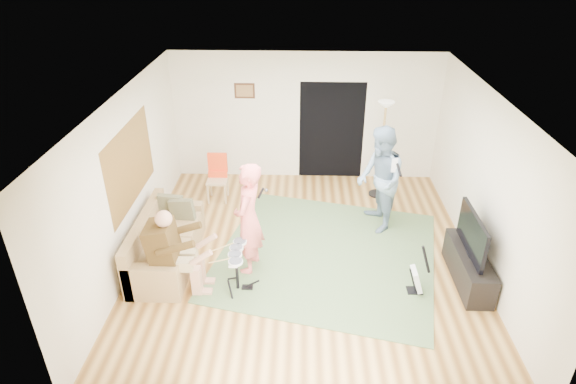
{
  "coord_description": "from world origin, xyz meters",
  "views": [
    {
      "loc": [
        -0.06,
        -6.53,
        4.75
      ],
      "look_at": [
        -0.28,
        0.3,
        1.04
      ],
      "focal_mm": 30.0,
      "sensor_mm": 36.0,
      "label": 1
    }
  ],
  "objects_px": {
    "guitar_spare": "(417,279)",
    "dining_chair": "(218,184)",
    "sofa": "(162,247)",
    "guitarist": "(380,180)",
    "torchiere_lamp": "(383,133)",
    "tv_cabinet": "(468,267)",
    "drum_kit": "(237,272)",
    "singer": "(248,219)",
    "television": "(472,234)"
  },
  "relations": [
    {
      "from": "torchiere_lamp",
      "to": "television",
      "type": "bearing_deg",
      "value": -70.52
    },
    {
      "from": "sofa",
      "to": "guitarist",
      "type": "xyz_separation_m",
      "value": [
        3.58,
        1.16,
        0.68
      ]
    },
    {
      "from": "sofa",
      "to": "torchiere_lamp",
      "type": "relative_size",
      "value": 1.02
    },
    {
      "from": "dining_chair",
      "to": "television",
      "type": "height_order",
      "value": "television"
    },
    {
      "from": "torchiere_lamp",
      "to": "guitarist",
      "type": "bearing_deg",
      "value": -99.13
    },
    {
      "from": "singer",
      "to": "guitarist",
      "type": "bearing_deg",
      "value": 131.58
    },
    {
      "from": "singer",
      "to": "television",
      "type": "distance_m",
      "value": 3.32
    },
    {
      "from": "drum_kit",
      "to": "television",
      "type": "xyz_separation_m",
      "value": [
        3.45,
        0.32,
        0.54
      ]
    },
    {
      "from": "dining_chair",
      "to": "television",
      "type": "relative_size",
      "value": 0.83
    },
    {
      "from": "sofa",
      "to": "television",
      "type": "bearing_deg",
      "value": -4.04
    },
    {
      "from": "guitarist",
      "to": "television",
      "type": "distance_m",
      "value": 1.9
    },
    {
      "from": "drum_kit",
      "to": "dining_chair",
      "type": "height_order",
      "value": "dining_chair"
    },
    {
      "from": "dining_chair",
      "to": "tv_cabinet",
      "type": "xyz_separation_m",
      "value": [
        4.23,
        -2.44,
        -0.08
      ]
    },
    {
      "from": "sofa",
      "to": "torchiere_lamp",
      "type": "bearing_deg",
      "value": 32.22
    },
    {
      "from": "guitar_spare",
      "to": "television",
      "type": "distance_m",
      "value": 1.05
    },
    {
      "from": "dining_chair",
      "to": "television",
      "type": "xyz_separation_m",
      "value": [
        4.18,
        -2.44,
        0.52
      ]
    },
    {
      "from": "torchiere_lamp",
      "to": "dining_chair",
      "type": "bearing_deg",
      "value": -175.17
    },
    {
      "from": "guitar_spare",
      "to": "dining_chair",
      "type": "xyz_separation_m",
      "value": [
        -3.39,
        2.75,
        0.1
      ]
    },
    {
      "from": "guitar_spare",
      "to": "dining_chair",
      "type": "height_order",
      "value": "dining_chair"
    },
    {
      "from": "torchiere_lamp",
      "to": "tv_cabinet",
      "type": "height_order",
      "value": "torchiere_lamp"
    },
    {
      "from": "tv_cabinet",
      "to": "singer",
      "type": "bearing_deg",
      "value": 176.4
    },
    {
      "from": "sofa",
      "to": "dining_chair",
      "type": "bearing_deg",
      "value": 75.07
    },
    {
      "from": "singer",
      "to": "dining_chair",
      "type": "xyz_separation_m",
      "value": [
        -0.87,
        2.23,
        -0.58
      ]
    },
    {
      "from": "guitar_spare",
      "to": "tv_cabinet",
      "type": "distance_m",
      "value": 0.9
    },
    {
      "from": "drum_kit",
      "to": "tv_cabinet",
      "type": "height_order",
      "value": "drum_kit"
    },
    {
      "from": "drum_kit",
      "to": "torchiere_lamp",
      "type": "height_order",
      "value": "torchiere_lamp"
    },
    {
      "from": "guitarist",
      "to": "tv_cabinet",
      "type": "xyz_separation_m",
      "value": [
        1.21,
        -1.5,
        -0.7
      ]
    },
    {
      "from": "sofa",
      "to": "torchiere_lamp",
      "type": "height_order",
      "value": "torchiere_lamp"
    },
    {
      "from": "sofa",
      "to": "guitar_spare",
      "type": "height_order",
      "value": "guitar_spare"
    },
    {
      "from": "torchiere_lamp",
      "to": "tv_cabinet",
      "type": "bearing_deg",
      "value": -69.59
    },
    {
      "from": "sofa",
      "to": "singer",
      "type": "bearing_deg",
      "value": -4.92
    },
    {
      "from": "guitar_spare",
      "to": "torchiere_lamp",
      "type": "bearing_deg",
      "value": 93.2
    },
    {
      "from": "sofa",
      "to": "guitar_spare",
      "type": "distance_m",
      "value": 4.0
    },
    {
      "from": "guitarist",
      "to": "tv_cabinet",
      "type": "bearing_deg",
      "value": 29.4
    },
    {
      "from": "dining_chair",
      "to": "television",
      "type": "distance_m",
      "value": 4.87
    },
    {
      "from": "guitar_spare",
      "to": "dining_chair",
      "type": "relative_size",
      "value": 0.89
    },
    {
      "from": "sofa",
      "to": "singer",
      "type": "distance_m",
      "value": 1.57
    },
    {
      "from": "drum_kit",
      "to": "guitar_spare",
      "type": "distance_m",
      "value": 2.66
    },
    {
      "from": "singer",
      "to": "dining_chair",
      "type": "distance_m",
      "value": 2.46
    },
    {
      "from": "sofa",
      "to": "drum_kit",
      "type": "bearing_deg",
      "value": -26.75
    },
    {
      "from": "drum_kit",
      "to": "dining_chair",
      "type": "bearing_deg",
      "value": 104.76
    },
    {
      "from": "sofa",
      "to": "tv_cabinet",
      "type": "distance_m",
      "value": 4.8
    },
    {
      "from": "torchiere_lamp",
      "to": "television",
      "type": "height_order",
      "value": "torchiere_lamp"
    },
    {
      "from": "torchiere_lamp",
      "to": "tv_cabinet",
      "type": "relative_size",
      "value": 1.41
    },
    {
      "from": "torchiere_lamp",
      "to": "dining_chair",
      "type": "xyz_separation_m",
      "value": [
        -3.22,
        -0.27,
        -1.02
      ]
    },
    {
      "from": "drum_kit",
      "to": "torchiere_lamp",
      "type": "relative_size",
      "value": 0.36
    },
    {
      "from": "guitarist",
      "to": "tv_cabinet",
      "type": "height_order",
      "value": "guitarist"
    },
    {
      "from": "guitarist",
      "to": "tv_cabinet",
      "type": "distance_m",
      "value": 2.05
    },
    {
      "from": "torchiere_lamp",
      "to": "dining_chair",
      "type": "height_order",
      "value": "torchiere_lamp"
    },
    {
      "from": "singer",
      "to": "guitar_spare",
      "type": "xyz_separation_m",
      "value": [
        2.52,
        -0.52,
        -0.67
      ]
    }
  ]
}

